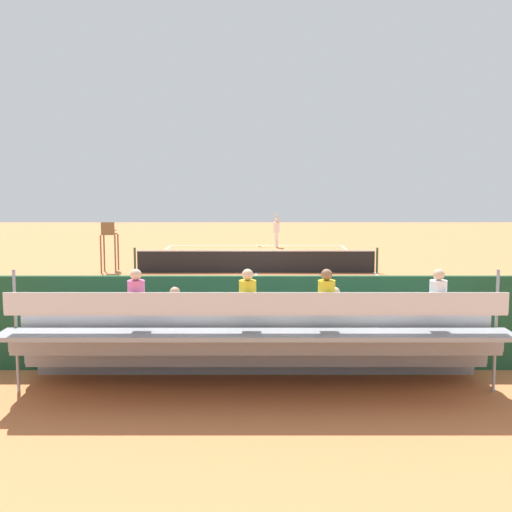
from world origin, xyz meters
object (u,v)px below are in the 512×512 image
object	(u,v)px
bleacher_stand	(253,341)
umpire_chair	(109,241)
equipment_bag	(311,353)
line_judge	(113,311)
tennis_player	(277,230)
tennis_racket	(263,247)
courtside_bench	(405,335)
tennis_net	(256,261)
tennis_ball_near	(307,249)

from	to	relation	value
bleacher_stand	umpire_chair	world-z (taller)	bleacher_stand
equipment_bag	line_judge	xyz separation A→B (m)	(4.46, -0.53, 0.84)
tennis_player	bleacher_stand	bearing A→B (deg)	87.21
umpire_chair	tennis_racket	size ratio (longest dim) A/B	4.07
equipment_bag	tennis_player	bearing A→B (deg)	-89.90
courtside_bench	bleacher_stand	bearing A→B (deg)	32.18
tennis_net	tennis_player	xyz separation A→B (m)	(-1.17, -9.96, 0.51)
courtside_bench	line_judge	world-z (taller)	line_judge
equipment_bag	tennis_ball_near	world-z (taller)	equipment_bag
tennis_ball_near	tennis_net	bearing A→B (deg)	72.04
courtside_bench	tennis_player	distance (m)	23.34
courtside_bench	equipment_bag	world-z (taller)	courtside_bench
tennis_player	tennis_ball_near	size ratio (longest dim) A/B	29.18
bleacher_stand	tennis_racket	size ratio (longest dim) A/B	17.23
bleacher_stand	tennis_player	xyz separation A→B (m)	(-1.23, -25.35, 0.05)
tennis_racket	line_judge	world-z (taller)	line_judge
umpire_chair	equipment_bag	world-z (taller)	umpire_chair
courtside_bench	tennis_racket	distance (m)	23.42
tennis_player	line_judge	size ratio (longest dim) A/B	1.00
tennis_net	courtside_bench	bearing A→B (deg)	103.97
bleacher_stand	tennis_player	size ratio (longest dim) A/B	4.70
tennis_net	courtside_bench	world-z (taller)	tennis_net
line_judge	equipment_bag	bearing A→B (deg)	173.16
tennis_racket	courtside_bench	bearing A→B (deg)	97.09
umpire_chair	tennis_player	size ratio (longest dim) A/B	1.11
bleacher_stand	line_judge	size ratio (longest dim) A/B	4.70
tennis_player	tennis_racket	size ratio (longest dim) A/B	3.66
umpire_chair	tennis_racket	distance (m)	11.91
equipment_bag	tennis_racket	distance (m)	23.38
tennis_racket	equipment_bag	bearing A→B (deg)	91.96
bleacher_stand	equipment_bag	world-z (taller)	bleacher_stand
line_judge	tennis_ball_near	bearing A→B (deg)	-105.71
tennis_player	line_judge	xyz separation A→B (m)	(4.42, 22.83, 0.00)
umpire_chair	tennis_player	distance (m)	12.28
tennis_net	tennis_racket	bearing A→B (deg)	-92.37
umpire_chair	equipment_bag	xyz separation A→B (m)	(-7.41, 13.55, -1.13)
tennis_ball_near	line_judge	xyz separation A→B (m)	(6.07, 21.57, 0.98)
umpire_chair	line_judge	size ratio (longest dim) A/B	1.11
line_judge	courtside_bench	bearing A→B (deg)	176.45
tennis_net	courtside_bench	distance (m)	13.68
courtside_bench	line_judge	size ratio (longest dim) A/B	0.93
line_judge	bleacher_stand	bearing A→B (deg)	141.57
umpire_chair	tennis_ball_near	size ratio (longest dim) A/B	32.42
courtside_bench	tennis_racket	bearing A→B (deg)	-82.91
equipment_bag	tennis_ball_near	xyz separation A→B (m)	(-1.61, -22.11, -0.15)
bleacher_stand	tennis_ball_near	bearing A→B (deg)	-96.83
tennis_player	tennis_ball_near	world-z (taller)	tennis_player
bleacher_stand	line_judge	world-z (taller)	bleacher_stand
tennis_racket	tennis_ball_near	world-z (taller)	tennis_ball_near
umpire_chair	tennis_player	bearing A→B (deg)	-126.91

